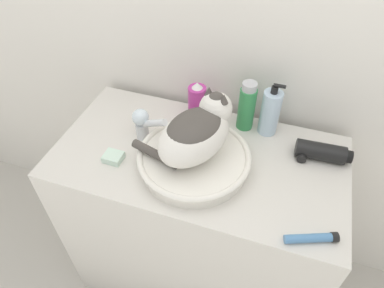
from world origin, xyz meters
name	(u,v)px	position (x,y,z in m)	size (l,w,h in m)	color
wall_back	(229,14)	(0.00, 0.58, 1.20)	(8.00, 0.05, 2.40)	silver
vanity_counter	(197,223)	(0.00, 0.26, 0.42)	(1.00, 0.52, 0.84)	beige
sink_basin	(193,159)	(0.00, 0.21, 0.87)	(0.37, 0.37, 0.06)	white
cat	(196,131)	(0.00, 0.23, 0.98)	(0.32, 0.31, 0.19)	silver
faucet	(143,122)	(-0.21, 0.28, 0.91)	(0.15, 0.08, 0.14)	silver
soap_pump_bottle	(270,112)	(0.20, 0.46, 0.92)	(0.07, 0.07, 0.21)	silver
spray_bottle_trigger	(197,101)	(-0.07, 0.46, 0.91)	(0.07, 0.07, 0.15)	#B2338C
shampoo_bottle_tall	(247,106)	(0.11, 0.46, 0.93)	(0.06, 0.06, 0.19)	#338C4C
cream_tube	(312,238)	(0.39, 0.05, 0.85)	(0.15, 0.08, 0.03)	#4C7FB2
hair_dryer	(319,152)	(0.39, 0.38, 0.87)	(0.18, 0.09, 0.06)	black
soap_bar	(113,157)	(-0.27, 0.15, 0.85)	(0.06, 0.05, 0.02)	silver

